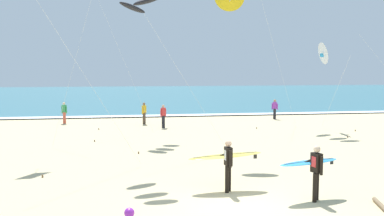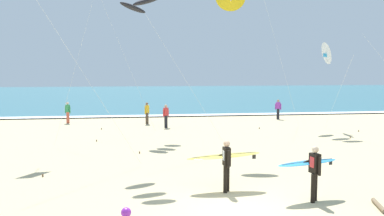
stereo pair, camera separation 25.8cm
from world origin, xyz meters
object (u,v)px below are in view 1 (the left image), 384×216
Objects in this scene: surfer_lead at (227,159)px; beach_ball at (129,213)px; kite_delta_ivory_mid at (324,53)px; kite_arc_cobalt_far at (139,2)px; bystander_red_top at (163,116)px; surfer_trailing at (313,166)px; driftwood_log at (380,205)px; bystander_green_top at (64,113)px; bystander_purple_top at (275,109)px; bystander_yellow_top at (144,113)px.

surfer_lead reaches higher than beach_ball.
surfer_lead is 16.53m from kite_delta_ivory_mid.
bystander_red_top is at bearing 80.51° from kite_arc_cobalt_far.
surfer_trailing is 2.05× the size of driftwood_log.
kite_delta_ivory_mid is at bearing -16.30° from bystander_green_top.
bystander_purple_top is 10.60m from bystander_yellow_top.
bystander_yellow_top is (-4.49, 17.99, -0.23)m from surfer_trailing.
bystander_red_top is (-3.26, 15.98, -0.23)m from surfer_trailing.
kite_arc_cobalt_far is at bearing -92.63° from bystander_yellow_top.
kite_delta_ivory_mid is (9.75, 12.74, 4.00)m from surfer_lead.
bystander_green_top is at bearing 155.11° from bystander_red_top.
bystander_yellow_top is (-1.23, 2.01, 0.00)m from bystander_red_top.
surfer_lead reaches higher than bystander_green_top.
driftwood_log is (11.96, -20.19, -0.75)m from bystander_green_top.
kite_arc_cobalt_far is (-2.70, 3.69, 5.61)m from surfer_lead.
kite_arc_cobalt_far reaches higher than bystander_red_top.
kite_delta_ivory_mid is 15.47m from kite_arc_cobalt_far.
bystander_yellow_top is at bearing -12.16° from bystander_green_top.
surfer_lead is at bearing -53.82° from kite_arc_cobalt_far.
bystander_green_top is at bearing -179.21° from bystander_purple_top.
surfer_lead is 0.36× the size of kite_arc_cobalt_far.
surfer_lead is 19.98m from bystander_purple_top.
beach_ball is (-0.48, -5.75, -6.52)m from kite_arc_cobalt_far.
driftwood_log is at bearing -41.51° from kite_arc_cobalt_far.
bystander_red_top is at bearing 106.22° from driftwood_log.
bystander_red_top and bystander_yellow_top have the same top height.
bystander_green_top is 7.76m from bystander_red_top.
surfer_trailing is (2.39, -1.33, -0.01)m from surfer_lead.
bystander_yellow_top is 1.52× the size of driftwood_log.
driftwood_log is at bearing -1.75° from beach_ball.
kite_delta_ivory_mid reaches higher than bystander_purple_top.
bystander_green_top is 16.30m from bystander_purple_top.
beach_ball is (-12.93, -14.80, -4.92)m from kite_delta_ivory_mid.
beach_ball is at bearing -131.14° from kite_delta_ivory_mid.
kite_arc_cobalt_far is at bearing -99.49° from bystander_red_top.
bystander_purple_top is (8.39, 18.13, -0.24)m from surfer_lead.
beach_ball is 0.27× the size of driftwood_log.
bystander_green_top is at bearing 120.65° from driftwood_log.
bystander_green_top is at bearing 103.33° from beach_ball.
beach_ball is 7.24m from driftwood_log.
kite_delta_ivory_mid reaches higher than bystander_yellow_top.
driftwood_log is at bearing -73.78° from bystander_red_top.
surfer_trailing is 21.83m from bystander_green_top.
bystander_green_top is 23.47m from driftwood_log.
kite_delta_ivory_mid reaches higher than bystander_green_top.
surfer_lead is at bearing -66.16° from bystander_green_top.
kite_delta_ivory_mid is at bearing 48.86° from beach_ball.
kite_arc_cobalt_far is 6.70× the size of driftwood_log.
surfer_lead is 2.43× the size of driftwood_log.
kite_arc_cobalt_far is 4.41× the size of bystander_purple_top.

